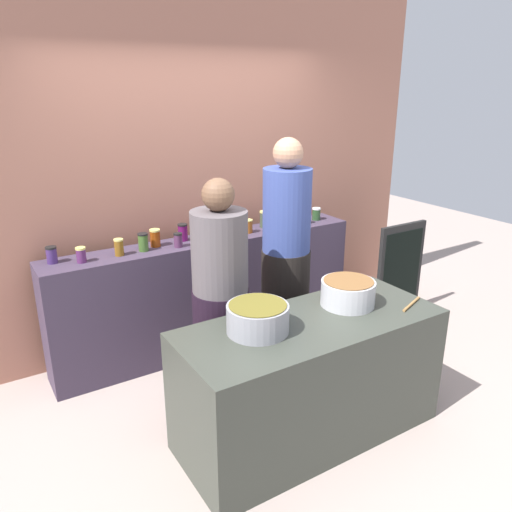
{
  "coord_description": "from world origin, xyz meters",
  "views": [
    {
      "loc": [
        -1.76,
        -2.48,
        2.21
      ],
      "look_at": [
        0.0,
        0.35,
        1.05
      ],
      "focal_mm": 35.23,
      "sensor_mm": 36.0,
      "label": 1
    }
  ],
  "objects_px": {
    "preserve_jar_2": "(119,247)",
    "cooking_pot_center": "(348,293)",
    "chalkboard_sign": "(400,271)",
    "preserve_jar_14": "(316,214)",
    "preserve_jar_0": "(52,255)",
    "cook_with_tongs": "(221,310)",
    "preserve_jar_5": "(178,240)",
    "preserve_jar_3": "(143,242)",
    "preserve_jar_11": "(264,219)",
    "preserve_jar_8": "(226,230)",
    "cooking_pot_left": "(258,318)",
    "cook_in_cap": "(286,271)",
    "preserve_jar_12": "(283,219)",
    "preserve_jar_6": "(183,232)",
    "preserve_jar_1": "(81,255)",
    "preserve_jar_9": "(237,228)",
    "preserve_jar_7": "(208,228)",
    "wooden_spoon": "(411,304)",
    "preserve_jar_10": "(248,226)",
    "preserve_jar_13": "(306,218)",
    "preserve_jar_4": "(155,238)"
  },
  "relations": [
    {
      "from": "preserve_jar_7",
      "to": "preserve_jar_12",
      "type": "relative_size",
      "value": 1.23
    },
    {
      "from": "preserve_jar_0",
      "to": "cooking_pot_left",
      "type": "height_order",
      "value": "preserve_jar_0"
    },
    {
      "from": "preserve_jar_3",
      "to": "preserve_jar_7",
      "type": "bearing_deg",
      "value": 8.52
    },
    {
      "from": "preserve_jar_1",
      "to": "preserve_jar_10",
      "type": "bearing_deg",
      "value": 0.32
    },
    {
      "from": "preserve_jar_2",
      "to": "preserve_jar_7",
      "type": "relative_size",
      "value": 0.93
    },
    {
      "from": "preserve_jar_0",
      "to": "cook_with_tongs",
      "type": "distance_m",
      "value": 1.29
    },
    {
      "from": "cook_in_cap",
      "to": "chalkboard_sign",
      "type": "distance_m",
      "value": 1.53
    },
    {
      "from": "preserve_jar_7",
      "to": "cooking_pot_left",
      "type": "bearing_deg",
      "value": -105.36
    },
    {
      "from": "preserve_jar_2",
      "to": "cooking_pot_center",
      "type": "distance_m",
      "value": 1.71
    },
    {
      "from": "chalkboard_sign",
      "to": "preserve_jar_14",
      "type": "bearing_deg",
      "value": 143.73
    },
    {
      "from": "preserve_jar_10",
      "to": "preserve_jar_14",
      "type": "height_order",
      "value": "preserve_jar_10"
    },
    {
      "from": "preserve_jar_4",
      "to": "preserve_jar_5",
      "type": "height_order",
      "value": "preserve_jar_4"
    },
    {
      "from": "cooking_pot_center",
      "to": "wooden_spoon",
      "type": "distance_m",
      "value": 0.43
    },
    {
      "from": "preserve_jar_1",
      "to": "cooking_pot_left",
      "type": "bearing_deg",
      "value": -62.57
    },
    {
      "from": "preserve_jar_3",
      "to": "preserve_jar_11",
      "type": "height_order",
      "value": "preserve_jar_11"
    },
    {
      "from": "preserve_jar_1",
      "to": "chalkboard_sign",
      "type": "bearing_deg",
      "value": -9.1
    },
    {
      "from": "preserve_jar_8",
      "to": "cooking_pot_left",
      "type": "distance_m",
      "value": 1.41
    },
    {
      "from": "preserve_jar_12",
      "to": "cook_with_tongs",
      "type": "distance_m",
      "value": 1.41
    },
    {
      "from": "preserve_jar_7",
      "to": "wooden_spoon",
      "type": "distance_m",
      "value": 1.78
    },
    {
      "from": "cooking_pot_left",
      "to": "preserve_jar_3",
      "type": "bearing_deg",
      "value": 98.98
    },
    {
      "from": "preserve_jar_4",
      "to": "preserve_jar_5",
      "type": "bearing_deg",
      "value": -37.43
    },
    {
      "from": "preserve_jar_3",
      "to": "cook_in_cap",
      "type": "xyz_separation_m",
      "value": [
        0.89,
        -0.64,
        -0.21
      ]
    },
    {
      "from": "preserve_jar_3",
      "to": "preserve_jar_9",
      "type": "relative_size",
      "value": 1.19
    },
    {
      "from": "preserve_jar_3",
      "to": "preserve_jar_13",
      "type": "relative_size",
      "value": 1.38
    },
    {
      "from": "preserve_jar_2",
      "to": "preserve_jar_7",
      "type": "distance_m",
      "value": 0.79
    },
    {
      "from": "preserve_jar_11",
      "to": "wooden_spoon",
      "type": "distance_m",
      "value": 1.64
    },
    {
      "from": "preserve_jar_7",
      "to": "cook_with_tongs",
      "type": "bearing_deg",
      "value": -111.88
    },
    {
      "from": "preserve_jar_11",
      "to": "preserve_jar_12",
      "type": "height_order",
      "value": "preserve_jar_11"
    },
    {
      "from": "preserve_jar_1",
      "to": "cook_with_tongs",
      "type": "bearing_deg",
      "value": -48.29
    },
    {
      "from": "preserve_jar_9",
      "to": "preserve_jar_14",
      "type": "distance_m",
      "value": 0.87
    },
    {
      "from": "preserve_jar_8",
      "to": "cooking_pot_center",
      "type": "relative_size",
      "value": 0.34
    },
    {
      "from": "preserve_jar_12",
      "to": "cooking_pot_left",
      "type": "distance_m",
      "value": 1.76
    },
    {
      "from": "preserve_jar_5",
      "to": "cook_in_cap",
      "type": "bearing_deg",
      "value": -43.37
    },
    {
      "from": "preserve_jar_3",
      "to": "cooking_pot_center",
      "type": "xyz_separation_m",
      "value": [
        0.91,
        -1.31,
        -0.15
      ]
    },
    {
      "from": "chalkboard_sign",
      "to": "preserve_jar_10",
      "type": "bearing_deg",
      "value": 162.07
    },
    {
      "from": "preserve_jar_6",
      "to": "preserve_jar_1",
      "type": "bearing_deg",
      "value": -173.35
    },
    {
      "from": "preserve_jar_2",
      "to": "preserve_jar_7",
      "type": "height_order",
      "value": "preserve_jar_7"
    },
    {
      "from": "preserve_jar_4",
      "to": "preserve_jar_11",
      "type": "height_order",
      "value": "preserve_jar_11"
    },
    {
      "from": "preserve_jar_0",
      "to": "preserve_jar_7",
      "type": "xyz_separation_m",
      "value": [
        1.25,
        0.01,
        0.01
      ]
    },
    {
      "from": "preserve_jar_1",
      "to": "preserve_jar_6",
      "type": "relative_size",
      "value": 0.81
    },
    {
      "from": "preserve_jar_2",
      "to": "preserve_jar_9",
      "type": "height_order",
      "value": "preserve_jar_2"
    },
    {
      "from": "preserve_jar_4",
      "to": "wooden_spoon",
      "type": "relative_size",
      "value": 0.53
    },
    {
      "from": "preserve_jar_2",
      "to": "preserve_jar_5",
      "type": "bearing_deg",
      "value": -5.83
    },
    {
      "from": "preserve_jar_12",
      "to": "chalkboard_sign",
      "type": "height_order",
      "value": "preserve_jar_12"
    },
    {
      "from": "preserve_jar_9",
      "to": "cooking_pot_center",
      "type": "distance_m",
      "value": 1.31
    },
    {
      "from": "preserve_jar_2",
      "to": "preserve_jar_14",
      "type": "height_order",
      "value": "preserve_jar_2"
    },
    {
      "from": "preserve_jar_3",
      "to": "preserve_jar_13",
      "type": "xyz_separation_m",
      "value": [
        1.54,
        -0.03,
        -0.02
      ]
    },
    {
      "from": "cooking_pot_center",
      "to": "cooking_pot_left",
      "type": "bearing_deg",
      "value": -179.45
    },
    {
      "from": "preserve_jar_11",
      "to": "chalkboard_sign",
      "type": "distance_m",
      "value": 1.44
    },
    {
      "from": "cooking_pot_center",
      "to": "cook_with_tongs",
      "type": "relative_size",
      "value": 0.22
    }
  ]
}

